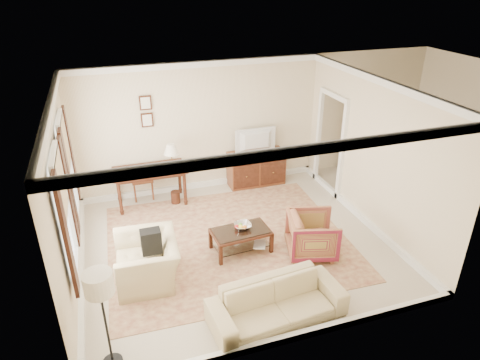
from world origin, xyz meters
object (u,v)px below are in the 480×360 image
sideboard (256,168)px  club_armchair (146,254)px  sofa (277,298)px  writing_desk (150,174)px  coffee_table (241,235)px  tv (257,134)px  striped_armchair (312,233)px

sideboard → club_armchair: bearing=-136.5°
sideboard → club_armchair: club_armchair is taller
sideboard → sofa: sideboard is taller
club_armchair → sofa: (1.65, -1.48, -0.11)m
club_armchair → sofa: bearing=51.3°
writing_desk → coffee_table: size_ratio=1.42×
sideboard → tv: bearing=-90.0°
striped_armchair → sideboard: bearing=15.1°
sideboard → tv: (0.00, -0.02, 0.86)m
sideboard → tv: size_ratio=1.43×
sideboard → coffee_table: 2.74m
sideboard → coffee_table: (-1.20, -2.46, -0.07)m
club_armchair → coffee_table: bearing=102.7°
writing_desk → sofa: (1.24, -4.03, -0.33)m
coffee_table → club_armchair: size_ratio=0.94×
tv → sideboard: bearing=-90.0°
tv → club_armchair: (-2.89, -2.72, -0.77)m
writing_desk → coffee_table: bearing=-60.6°
sideboard → sofa: bearing=-106.3°
coffee_table → club_armchair: bearing=-170.4°
writing_desk → coffee_table: (1.28, -2.26, -0.38)m
tv → club_armchair: 4.04m
writing_desk → sofa: writing_desk is taller
writing_desk → club_armchair: bearing=-99.2°
writing_desk → coffee_table: 2.63m
writing_desk → sideboard: writing_desk is taller
tv → striped_armchair: 3.03m
coffee_table → club_armchair: club_armchair is taller
writing_desk → striped_armchair: size_ratio=1.78×
writing_desk → tv: size_ratio=1.65×
coffee_table → tv: bearing=63.8°
tv → sofa: tv is taller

